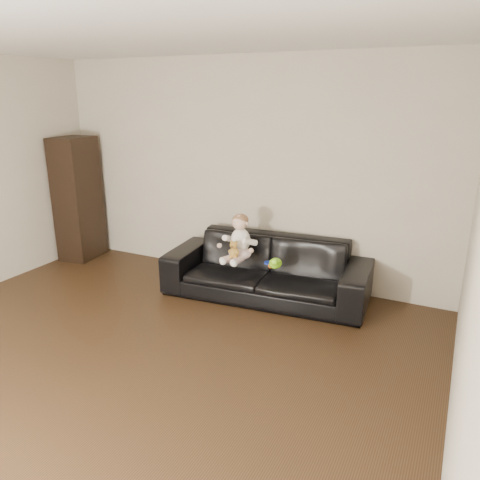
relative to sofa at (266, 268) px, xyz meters
The scene contains 12 objects.
floor 2.34m from the sofa, 103.34° to the right, with size 5.50×5.50×0.00m, color #342212.
ceiling 3.24m from the sofa, 103.34° to the right, with size 5.50×5.50×0.00m, color #B8AE9A.
wall_back 1.22m from the sofa, 136.87° to the left, with size 5.00×5.00×0.00m, color #B8AE9A.
wall_right 3.14m from the sofa, 48.85° to the right, with size 5.50×5.50×0.00m, color #B8AE9A.
sofa is the anchor object (origin of this frame).
cabinet 2.85m from the sofa, behind, with size 0.41×0.56×1.64m, color black.
shelf_item 2.92m from the sofa, behind, with size 0.18×0.25×0.28m, color silver.
baby 0.44m from the sofa, 155.98° to the right, with size 0.37×0.45×0.51m.
teddy_bear 0.46m from the sofa, 133.57° to the right, with size 0.11×0.11×0.19m.
toy_green 0.32m from the sofa, 47.23° to the right, with size 0.13×0.16×0.11m, color #82E81B.
toy_rattle 0.30m from the sofa, 57.51° to the right, with size 0.06×0.06×0.06m, color orange.
toy_blue_disc 0.16m from the sofa, 53.56° to the right, with size 0.11×0.11×0.02m, color #182FC3.
Camera 1 is at (2.40, -2.22, 2.18)m, focal length 35.00 mm.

